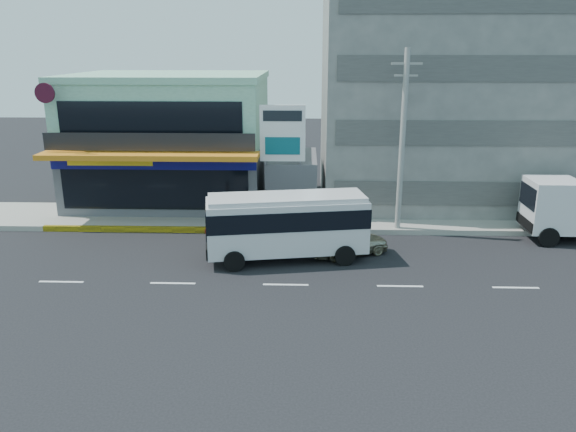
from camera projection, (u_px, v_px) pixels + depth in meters
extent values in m
plane|color=black|center=(286.00, 285.00, 24.63)|extent=(120.00, 120.00, 0.00)
cube|color=gray|center=(375.00, 219.00, 33.53)|extent=(70.00, 5.00, 0.30)
cube|color=#4D4D52|center=(174.00, 171.00, 37.70)|extent=(12.00, 10.00, 4.00)
cube|color=#9BDBB9|center=(171.00, 111.00, 36.54)|extent=(12.00, 10.00, 4.00)
cube|color=orange|center=(149.00, 156.00, 31.53)|extent=(12.40, 1.80, 0.30)
cube|color=navy|center=(153.00, 163.00, 32.40)|extent=(12.00, 0.12, 0.80)
cube|color=black|center=(155.00, 188.00, 32.86)|extent=(11.00, 0.06, 2.60)
cube|color=gray|center=(446.00, 95.00, 36.66)|extent=(16.00, 12.00, 14.00)
cube|color=#4D4D52|center=(292.00, 183.00, 35.61)|extent=(3.00, 6.00, 3.50)
cylinder|color=slate|center=(292.00, 157.00, 34.13)|extent=(1.50, 1.50, 0.15)
cylinder|color=gray|center=(265.00, 169.00, 32.54)|extent=(0.16, 0.16, 6.50)
cylinder|color=gray|center=(300.00, 169.00, 32.48)|extent=(0.16, 0.16, 6.50)
cube|color=white|center=(283.00, 133.00, 31.92)|extent=(2.60, 0.18, 3.20)
cylinder|color=#999993|center=(402.00, 144.00, 30.09)|extent=(0.30, 0.30, 10.00)
cube|color=#999993|center=(407.00, 63.00, 28.87)|extent=(1.60, 0.12, 0.12)
cube|color=#999993|center=(406.00, 75.00, 29.05)|extent=(1.20, 0.10, 0.10)
cube|color=silver|center=(287.00, 225.00, 27.14)|extent=(7.97, 3.70, 2.52)
cube|color=black|center=(287.00, 215.00, 27.00)|extent=(8.03, 3.76, 0.93)
cube|color=silver|center=(287.00, 198.00, 26.74)|extent=(7.72, 3.44, 0.22)
cylinder|color=black|center=(234.00, 261.00, 26.01)|extent=(1.02, 0.47, 0.99)
cylinder|color=black|center=(232.00, 244.00, 28.29)|extent=(1.02, 0.47, 0.99)
cylinder|color=black|center=(345.00, 255.00, 26.72)|extent=(1.02, 0.47, 0.99)
cylinder|color=black|center=(334.00, 239.00, 29.00)|extent=(1.02, 0.47, 0.99)
imported|color=#BAB18E|center=(348.00, 242.00, 28.02)|extent=(4.33, 3.09, 1.37)
cube|color=silver|center=(551.00, 205.00, 29.92)|extent=(2.57, 2.57, 2.73)
cylinder|color=black|center=(548.00, 237.00, 29.20)|extent=(1.06, 0.34, 1.05)
cylinder|color=black|center=(532.00, 223.00, 31.51)|extent=(1.06, 0.34, 1.05)
imported|color=#63190E|center=(218.00, 227.00, 31.15)|extent=(1.63, 1.05, 0.81)
imported|color=#66594C|center=(218.00, 213.00, 30.90)|extent=(0.52, 0.63, 1.48)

